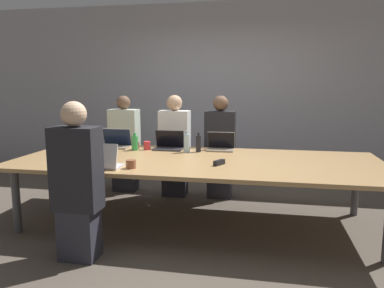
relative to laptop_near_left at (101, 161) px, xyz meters
name	(u,v)px	position (x,y,z in m)	size (l,w,h in m)	color
ground_plane	(196,223)	(0.83, 0.59, -0.79)	(24.00, 24.00, 0.00)	brown
curtain_wall	(221,92)	(0.83, 2.80, 0.61)	(12.00, 0.06, 2.80)	#9999A3
conference_table	(197,163)	(0.83, 0.59, -0.12)	(3.91, 1.58, 0.72)	tan
laptop_near_left	(101,161)	(0.00, 0.00, 0.00)	(0.36, 0.25, 0.25)	silver
person_near_left	(77,184)	(-0.03, -0.43, -0.12)	(0.40, 0.24, 1.39)	#2D2D38
cup_near_left	(131,164)	(0.28, 0.05, -0.03)	(0.10, 0.10, 0.08)	brown
laptop_far_midleft	(169,144)	(0.38, 1.15, 0.00)	(0.36, 0.23, 0.24)	#333338
person_far_midleft	(175,148)	(0.35, 1.57, -0.12)	(0.40, 0.24, 1.38)	#2D2D38
cup_far_midleft	(147,146)	(0.12, 1.07, -0.02)	(0.08, 0.08, 0.10)	red
bottle_far_midleft	(187,143)	(0.64, 0.99, 0.04)	(0.07, 0.07, 0.26)	#ADD1E0
laptop_far_center	(221,145)	(1.02, 1.20, -0.01)	(0.33, 0.22, 0.22)	gray
person_far_center	(220,149)	(0.96, 1.61, -0.13)	(0.40, 0.24, 1.37)	#2D2D38
bottle_far_center	(198,144)	(0.77, 1.04, 0.03)	(0.06, 0.06, 0.23)	black
laptop_far_left	(116,142)	(-0.32, 1.16, 0.00)	(0.37, 0.24, 0.24)	gray
person_far_left	(125,146)	(-0.41, 1.67, -0.13)	(0.40, 0.24, 1.36)	#2D2D38
cup_far_left	(136,146)	(-0.02, 1.08, -0.03)	(0.08, 0.08, 0.08)	brown
bottle_far_left	(135,143)	(-0.02, 1.01, 0.02)	(0.08, 0.08, 0.21)	green
stapler	(219,163)	(1.10, 0.36, -0.05)	(0.11, 0.15, 0.05)	black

